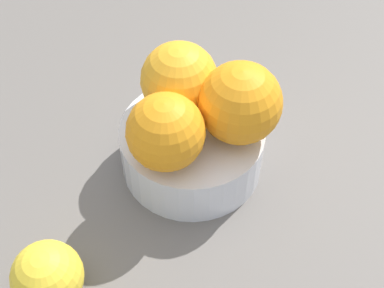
{
  "coord_description": "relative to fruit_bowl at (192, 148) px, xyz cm",
  "views": [
    {
      "loc": [
        14.35,
        -37.26,
        50.37
      ],
      "look_at": [
        0.0,
        0.0,
        3.56
      ],
      "focal_mm": 51.75,
      "sensor_mm": 36.0,
      "label": 1
    }
  ],
  "objects": [
    {
      "name": "fruit_bowl",
      "position": [
        0.0,
        0.0,
        0.0
      ],
      "size": [
        15.95,
        15.95,
        5.94
      ],
      "color": "silver",
      "rests_on": "ground_plane"
    },
    {
      "name": "orange_in_bowl_2",
      "position": [
        4.68,
        1.54,
        7.45
      ],
      "size": [
        8.71,
        8.71,
        8.71
      ],
      "primitive_type": "sphere",
      "color": "orange",
      "rests_on": "fruit_bowl"
    },
    {
      "name": "orange_in_bowl_0",
      "position": [
        -1.02,
        -4.55,
        7.08
      ],
      "size": [
        7.96,
        7.96,
        7.96
      ],
      "primitive_type": "sphere",
      "color": "orange",
      "rests_on": "fruit_bowl"
    },
    {
      "name": "orange_in_bowl_1",
      "position": [
        -2.46,
        2.63,
        7.28
      ],
      "size": [
        8.37,
        8.37,
        8.37
      ],
      "primitive_type": "sphere",
      "color": "#F9A823",
      "rests_on": "fruit_bowl"
    },
    {
      "name": "ground_plane",
      "position": [
        0.0,
        0.0,
        -3.84
      ],
      "size": [
        110.0,
        110.0,
        2.0
      ],
      "primitive_type": "cube",
      "color": "#66605B"
    },
    {
      "name": "orange_loose_0",
      "position": [
        -6.77,
        -19.77,
        0.56
      ],
      "size": [
        6.8,
        6.8,
        6.8
      ],
      "primitive_type": "sphere",
      "color": "yellow",
      "rests_on": "ground_plane"
    }
  ]
}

